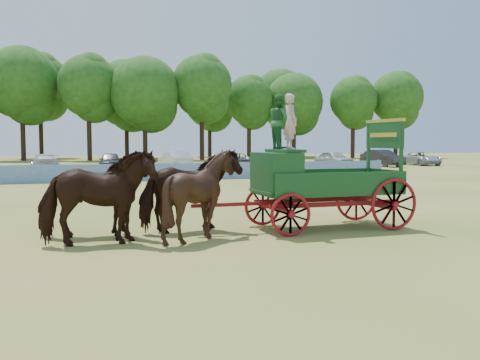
% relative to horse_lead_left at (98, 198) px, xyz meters
% --- Properties ---
extents(ground, '(160.00, 160.00, 0.00)m').
position_rel_horse_lead_left_xyz_m(ground, '(8.68, 1.97, -1.09)').
color(ground, tan).
rests_on(ground, ground).
extents(horse_lead_left, '(2.58, 1.18, 2.18)m').
position_rel_horse_lead_left_xyz_m(horse_lead_left, '(0.00, 0.00, 0.00)').
color(horse_lead_left, black).
rests_on(horse_lead_left, ground).
extents(horse_lead_right, '(2.67, 1.38, 2.18)m').
position_rel_horse_lead_left_xyz_m(horse_lead_right, '(0.00, 1.10, 0.00)').
color(horse_lead_right, black).
rests_on(horse_lead_right, ground).
extents(horse_wheel_left, '(2.20, 2.01, 2.19)m').
position_rel_horse_lead_left_xyz_m(horse_wheel_left, '(2.40, 0.00, 0.00)').
color(horse_wheel_left, black).
rests_on(horse_wheel_left, ground).
extents(horse_wheel_right, '(2.74, 1.60, 2.18)m').
position_rel_horse_lead_left_xyz_m(horse_wheel_right, '(2.40, 1.10, 0.00)').
color(horse_wheel_right, black).
rests_on(horse_wheel_right, ground).
extents(farm_dray, '(6.00, 2.00, 3.63)m').
position_rel_horse_lead_left_xyz_m(farm_dray, '(5.38, 0.58, 0.49)').
color(farm_dray, maroon).
rests_on(farm_dray, ground).
extents(sponsor_banner, '(26.00, 0.08, 1.05)m').
position_rel_horse_lead_left_xyz_m(sponsor_banner, '(7.68, 19.97, -0.57)').
color(sponsor_banner, '#1A4491').
rests_on(sponsor_banner, ground).
extents(parked_cars, '(53.66, 7.03, 1.60)m').
position_rel_horse_lead_left_xyz_m(parked_cars, '(8.74, 31.98, -0.35)').
color(parked_cars, silver).
rests_on(parked_cars, ground).
extents(treeline, '(90.42, 24.11, 15.08)m').
position_rel_horse_lead_left_xyz_m(treeline, '(1.58, 62.33, 8.14)').
color(treeline, '#382314').
rests_on(treeline, ground).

